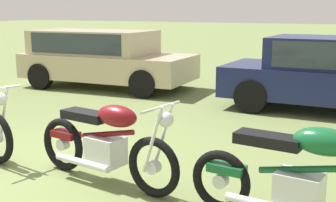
# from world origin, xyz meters

# --- Properties ---
(ground_plane) EXTENTS (120.00, 120.00, 0.00)m
(ground_plane) POSITION_xyz_m (0.00, 0.00, 0.00)
(ground_plane) COLOR olive
(motorcycle_maroon) EXTENTS (2.04, 0.64, 1.02)m
(motorcycle_maroon) POSITION_xyz_m (1.12, -0.06, 0.48)
(motorcycle_maroon) COLOR black
(motorcycle_maroon) RESTS_ON ground
(motorcycle_green) EXTENTS (2.09, 0.64, 1.02)m
(motorcycle_green) POSITION_xyz_m (3.29, -0.13, 0.49)
(motorcycle_green) COLOR black
(motorcycle_green) RESTS_ON ground
(car_beige) EXTENTS (4.41, 2.27, 1.43)m
(car_beige) POSITION_xyz_m (-2.89, 5.06, 0.83)
(car_beige) COLOR #BCAD8C
(car_beige) RESTS_ON ground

